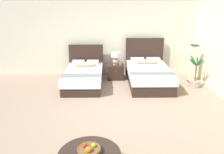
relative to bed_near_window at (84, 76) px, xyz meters
name	(u,v)px	position (x,y,z in m)	size (l,w,h in m)	color
ground_plane	(120,115)	(1.04, -2.14, -0.29)	(9.52, 10.28, 0.02)	gray
wall_back	(115,38)	(1.04, 1.20, 1.03)	(9.52, 0.12, 2.61)	beige
bed_near_window	(84,76)	(0.00, 0.00, 0.00)	(1.21, 2.11, 1.13)	#30211A
bed_near_corner	(148,75)	(2.09, 0.00, 0.04)	(1.34, 2.21, 1.35)	#30211A
nightstand	(116,72)	(1.05, 0.55, -0.03)	(0.55, 0.50, 0.51)	#30211A
table_lamp	(116,57)	(1.05, 0.57, 0.48)	(0.31, 0.31, 0.43)	tan
vase	(121,63)	(1.21, 0.51, 0.29)	(0.11, 0.11, 0.14)	gray
fruit_bowl	(89,150)	(0.47, -4.19, 0.22)	(0.35, 0.35, 0.16)	brown
floor_lamp_corner	(193,64)	(3.58, 0.21, 0.34)	(0.23, 0.23, 1.24)	#343021
potted_palm	(195,79)	(3.50, -0.32, -0.02)	(0.57, 0.52, 1.03)	gray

